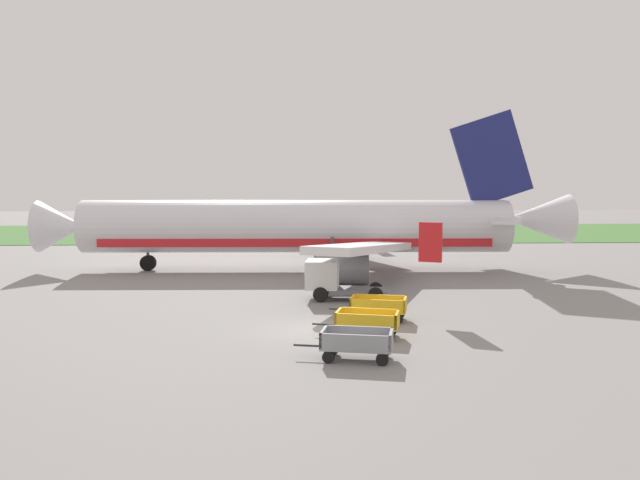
# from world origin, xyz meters

# --- Properties ---
(ground_plane) EXTENTS (220.00, 220.00, 0.00)m
(ground_plane) POSITION_xyz_m (0.00, 0.00, 0.00)
(ground_plane) COLOR gray
(grass_strip) EXTENTS (220.00, 28.00, 0.06)m
(grass_strip) POSITION_xyz_m (0.00, 50.85, 0.03)
(grass_strip) COLOR #477A38
(grass_strip) RESTS_ON ground
(airplane) EXTENTS (37.59, 30.28, 11.34)m
(airplane) POSITION_xyz_m (0.43, 18.17, 3.05)
(airplane) COLOR silver
(airplane) RESTS_ON ground
(baggage_cart_nearest) EXTENTS (3.63, 1.90, 1.07)m
(baggage_cart_nearest) POSITION_xyz_m (1.36, -4.69, 0.60)
(baggage_cart_nearest) COLOR gray
(baggage_cart_nearest) RESTS_ON ground
(baggage_cart_second_in_row) EXTENTS (3.62, 1.99, 1.07)m
(baggage_cart_second_in_row) POSITION_xyz_m (2.13, -1.41, 0.60)
(baggage_cart_second_in_row) COLOR gold
(baggage_cart_second_in_row) RESTS_ON ground
(baggage_cart_third_in_row) EXTENTS (3.62, 1.95, 1.07)m
(baggage_cart_third_in_row) POSITION_xyz_m (3.01, 1.70, 0.60)
(baggage_cart_third_in_row) COLOR gold
(baggage_cart_third_in_row) RESTS_ON ground
(service_truck_beside_carts) EXTENTS (4.59, 2.50, 2.10)m
(service_truck_beside_carts) POSITION_xyz_m (1.20, 7.03, 1.10)
(service_truck_beside_carts) COLOR slate
(service_truck_beside_carts) RESTS_ON ground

